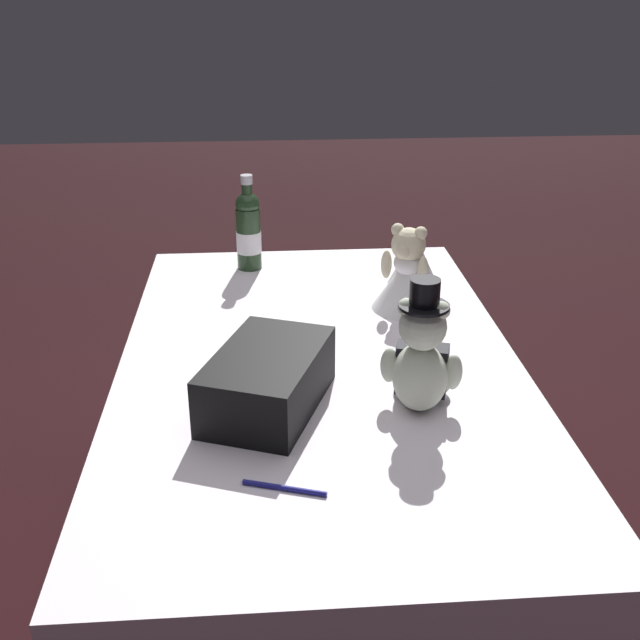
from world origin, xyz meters
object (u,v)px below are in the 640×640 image
teddy_bear_bride (409,272)px  signing_pen (282,488)px  teddy_bear_groom (421,359)px  gift_case_black (268,380)px  champagne_bottle (248,230)px

teddy_bear_bride → signing_pen: size_ratio=1.50×
teddy_bear_groom → teddy_bear_bride: (0.50, -0.07, -0.01)m
signing_pen → gift_case_black: size_ratio=0.41×
champagne_bottle → teddy_bear_bride: bearing=-127.3°
champagne_bottle → signing_pen: (-1.08, -0.06, -0.11)m
teddy_bear_bride → signing_pen: 0.85m
signing_pen → gift_case_black: 0.28m
teddy_bear_groom → champagne_bottle: (0.82, 0.35, 0.01)m
gift_case_black → teddy_bear_bride: bearing=-37.4°
teddy_bear_groom → gift_case_black: (0.02, 0.30, -0.04)m
champagne_bottle → gift_case_black: bearing=-176.9°
champagne_bottle → gift_case_black: champagne_bottle is taller
teddy_bear_bride → champagne_bottle: champagne_bottle is taller
teddy_bear_groom → champagne_bottle: 0.89m
teddy_bear_groom → signing_pen: size_ratio=1.85×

